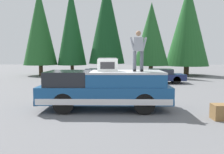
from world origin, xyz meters
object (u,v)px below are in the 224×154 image
at_px(person_on_truck_bed, 138,50).
at_px(pickup_truck, 105,89).
at_px(wooden_crate, 220,112).
at_px(parked_car_silver, 96,76).
at_px(parked_car_navy, 160,76).
at_px(compressor_unit, 108,65).

bearing_deg(person_on_truck_bed, pickup_truck, 86.37).
bearing_deg(wooden_crate, parked_car_silver, 25.68).
bearing_deg(parked_car_navy, wooden_crate, -179.18).
xyz_separation_m(compressor_unit, wooden_crate, (-1.48, -4.13, -1.65)).
height_order(pickup_truck, parked_car_silver, pickup_truck).
relative_size(pickup_truck, person_on_truck_bed, 3.28).
bearing_deg(compressor_unit, pickup_truck, 55.25).
bearing_deg(parked_car_silver, wooden_crate, -154.32).
height_order(pickup_truck, compressor_unit, compressor_unit).
xyz_separation_m(pickup_truck, wooden_crate, (-1.57, -4.26, -0.59)).
distance_m(person_on_truck_bed, parked_car_silver, 10.43).
bearing_deg(pickup_truck, compressor_unit, -124.75).
bearing_deg(person_on_truck_bed, wooden_crate, -117.37).
bearing_deg(pickup_truck, parked_car_silver, 7.08).
bearing_deg(compressor_unit, parked_car_navy, -22.45).
xyz_separation_m(pickup_truck, person_on_truck_bed, (-0.09, -1.40, 1.68)).
xyz_separation_m(parked_car_navy, parked_car_silver, (0.28, 5.32, 0.00)).
relative_size(parked_car_silver, wooden_crate, 7.32).
bearing_deg(compressor_unit, person_on_truck_bed, -90.15).
height_order(person_on_truck_bed, wooden_crate, person_on_truck_bed).
height_order(parked_car_navy, parked_car_silver, same).
relative_size(pickup_truck, wooden_crate, 9.89).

